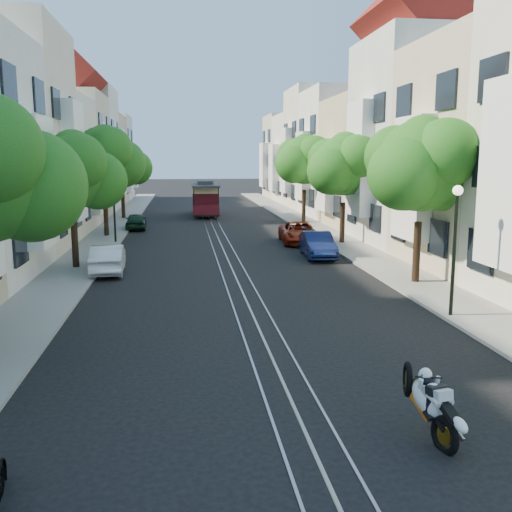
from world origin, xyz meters
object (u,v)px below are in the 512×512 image
object	(u,v)px
tree_w_b	(72,174)
lamp_west	(114,196)
tree_w_d	(122,164)
lamp_east	(455,231)
parked_car_e_far	(299,233)
tree_w_c	(104,159)
parked_car_w_far	(136,221)
cable_car	(205,197)
tree_e_d	(305,161)
parked_car_w_mid	(108,259)
sportbike_rider	(429,401)
tree_e_b	(422,168)
tree_e_c	(345,167)
parked_car_e_mid	(318,245)

from	to	relation	value
tree_w_b	lamp_west	world-z (taller)	tree_w_b
tree_w_d	lamp_east	xyz separation A→B (m)	(13.44, -31.98, -1.75)
lamp_west	parked_car_e_far	bearing A→B (deg)	-6.73
tree_w_b	lamp_east	bearing A→B (deg)	-36.58
tree_w_c	parked_car_w_far	xyz separation A→B (m)	(1.54, 3.76, -4.47)
lamp_east	tree_w_c	bearing A→B (deg)	122.65
tree_w_d	cable_car	bearing A→B (deg)	17.95
tree_e_d	parked_car_w_far	bearing A→B (deg)	-170.12
tree_w_d	parked_car_w_mid	bearing A→B (deg)	-86.18
tree_w_d	sportbike_rider	bearing A→B (deg)	-76.71
tree_e_b	cable_car	xyz separation A→B (m)	(-7.50, 29.24, -3.04)
tree_e_b	tree_w_d	size ratio (longest dim) A/B	1.03
tree_w_b	tree_w_d	size ratio (longest dim) A/B	0.96
lamp_east	lamp_west	bearing A→B (deg)	124.99
lamp_west	parked_car_w_mid	distance (m)	9.35
sportbike_rider	parked_car_w_mid	size ratio (longest dim) A/B	0.47
tree_e_c	tree_w_c	distance (m)	15.25
lamp_west	parked_car_e_mid	size ratio (longest dim) A/B	1.04
parked_car_e_mid	parked_car_w_mid	distance (m)	10.64
tree_w_b	parked_car_w_far	world-z (taller)	tree_w_b
tree_w_b	tree_w_c	size ratio (longest dim) A/B	0.88
lamp_east	parked_car_w_mid	bearing A→B (deg)	143.08
tree_w_c	cable_car	size ratio (longest dim) A/B	0.95
parked_car_e_mid	tree_w_b	bearing A→B (deg)	-169.10
sportbike_rider	parked_car_w_far	distance (m)	33.20
tree_e_b	parked_car_w_mid	xyz separation A→B (m)	(-12.86, 3.97, -4.08)
lamp_east	parked_car_e_mid	distance (m)	12.01
tree_e_c	parked_car_e_far	distance (m)	4.75
cable_car	parked_car_e_far	xyz separation A→B (m)	(4.97, -17.51, -1.05)
tree_e_d	parked_car_w_mid	bearing A→B (deg)	-125.49
lamp_east	parked_car_e_mid	world-z (taller)	lamp_east
parked_car_e_far	parked_car_w_far	xyz separation A→B (m)	(-10.33, 8.04, -0.04)
tree_w_b	sportbike_rider	size ratio (longest dim) A/B	3.38
lamp_west	parked_car_w_far	bearing A→B (deg)	84.07
parked_car_e_mid	parked_car_w_far	size ratio (longest dim) A/B	1.14
tree_e_b	tree_w_b	size ratio (longest dim) A/B	1.07
tree_e_d	parked_car_w_far	size ratio (longest dim) A/B	1.94
sportbike_rider	parked_car_e_far	world-z (taller)	parked_car_e_far
parked_car_w_far	parked_car_e_far	bearing A→B (deg)	140.01
tree_e_d	lamp_west	distance (m)	16.39
tree_w_b	cable_car	bearing A→B (deg)	74.11
tree_e_d	tree_e_b	bearing A→B (deg)	-90.00
cable_car	parked_car_w_far	distance (m)	10.94
parked_car_e_mid	parked_car_e_far	size ratio (longest dim) A/B	0.87
tree_e_d	cable_car	bearing A→B (deg)	136.03
parked_car_e_mid	sportbike_rider	bearing A→B (deg)	-94.75
tree_w_c	sportbike_rider	size ratio (longest dim) A/B	3.83
parked_car_e_far	parked_car_w_far	world-z (taller)	parked_car_e_far
tree_e_d	parked_car_e_mid	bearing A→B (deg)	-99.59
tree_w_d	tree_w_c	bearing A→B (deg)	-90.00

